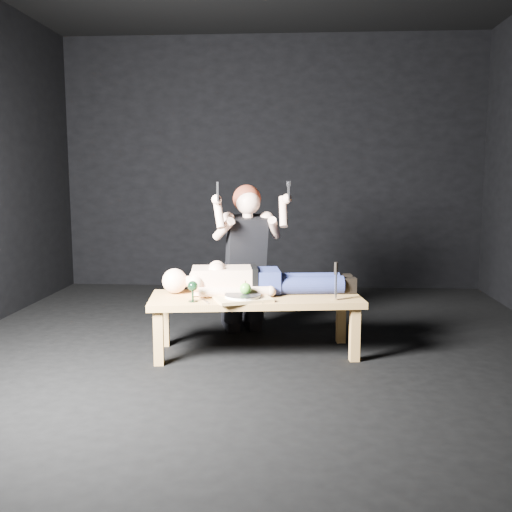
{
  "coord_description": "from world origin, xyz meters",
  "views": [
    {
      "loc": [
        0.29,
        -4.57,
        1.37
      ],
      "look_at": [
        -0.01,
        -0.18,
        0.75
      ],
      "focal_mm": 40.88,
      "sensor_mm": 36.0,
      "label": 1
    }
  ],
  "objects_px": {
    "table": "(256,325)",
    "serving_tray": "(243,299)",
    "kneeling_woman": "(245,257)",
    "carving_knife": "(336,281)",
    "lying_man": "(260,277)",
    "goblet": "(193,291)"
  },
  "relations": [
    {
      "from": "goblet",
      "to": "carving_knife",
      "type": "height_order",
      "value": "carving_knife"
    },
    {
      "from": "kneeling_woman",
      "to": "serving_tray",
      "type": "distance_m",
      "value": 0.78
    },
    {
      "from": "kneeling_woman",
      "to": "carving_knife",
      "type": "relative_size",
      "value": 4.68
    },
    {
      "from": "table",
      "to": "goblet",
      "type": "xyz_separation_m",
      "value": [
        -0.44,
        -0.24,
        0.3
      ]
    },
    {
      "from": "kneeling_woman",
      "to": "serving_tray",
      "type": "relative_size",
      "value": 3.34
    },
    {
      "from": "kneeling_woman",
      "to": "lying_man",
      "type": "bearing_deg",
      "value": -87.42
    },
    {
      "from": "lying_man",
      "to": "carving_knife",
      "type": "relative_size",
      "value": 5.28
    },
    {
      "from": "carving_knife",
      "to": "goblet",
      "type": "bearing_deg",
      "value": 179.33
    },
    {
      "from": "table",
      "to": "serving_tray",
      "type": "height_order",
      "value": "serving_tray"
    },
    {
      "from": "serving_tray",
      "to": "carving_knife",
      "type": "height_order",
      "value": "carving_knife"
    },
    {
      "from": "table",
      "to": "kneeling_woman",
      "type": "height_order",
      "value": "kneeling_woman"
    },
    {
      "from": "table",
      "to": "serving_tray",
      "type": "xyz_separation_m",
      "value": [
        -0.08,
        -0.17,
        0.24
      ]
    },
    {
      "from": "table",
      "to": "goblet",
      "type": "bearing_deg",
      "value": -159.54
    },
    {
      "from": "lying_man",
      "to": "carving_knife",
      "type": "bearing_deg",
      "value": -30.47
    },
    {
      "from": "goblet",
      "to": "lying_man",
      "type": "bearing_deg",
      "value": 37.97
    },
    {
      "from": "carving_knife",
      "to": "lying_man",
      "type": "bearing_deg",
      "value": 149.53
    },
    {
      "from": "serving_tray",
      "to": "goblet",
      "type": "bearing_deg",
      "value": -169.68
    },
    {
      "from": "serving_tray",
      "to": "goblet",
      "type": "relative_size",
      "value": 2.58
    },
    {
      "from": "lying_man",
      "to": "carving_knife",
      "type": "xyz_separation_m",
      "value": [
        0.57,
        -0.24,
        0.02
      ]
    },
    {
      "from": "table",
      "to": "serving_tray",
      "type": "distance_m",
      "value": 0.3
    },
    {
      "from": "goblet",
      "to": "table",
      "type": "bearing_deg",
      "value": 28.05
    },
    {
      "from": "table",
      "to": "serving_tray",
      "type": "relative_size",
      "value": 4.02
    }
  ]
}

